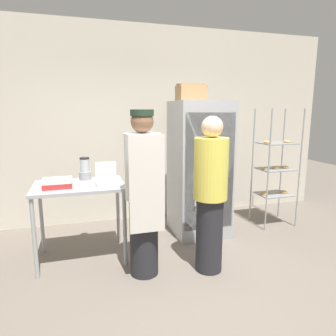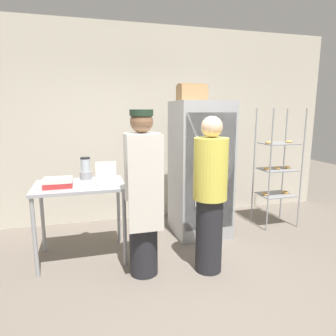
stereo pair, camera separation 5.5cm
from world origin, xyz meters
TOP-DOWN VIEW (x-y plane):
  - ground_plane at (0.00, 0.00)m, footprint 14.00×14.00m
  - back_wall at (0.00, 2.38)m, footprint 6.40×0.12m
  - refrigerator at (0.56, 1.45)m, footprint 0.76×0.76m
  - baking_rack at (1.83, 1.44)m, footprint 0.57×0.45m
  - prep_counter at (-1.09, 1.08)m, footprint 1.03×0.72m
  - donut_box at (-0.78, 0.96)m, footprint 0.24×0.21m
  - blender_pitcher at (-1.02, 1.33)m, footprint 0.15×0.15m
  - binder_stack at (-1.32, 0.99)m, footprint 0.31×0.22m
  - cardboard_storage_box at (0.44, 1.51)m, footprint 0.38×0.27m
  - person_baker at (-0.44, 0.54)m, footprint 0.38×0.40m
  - person_customer at (0.27, 0.42)m, footprint 0.36×0.36m

SIDE VIEW (x-z plane):
  - ground_plane at x=0.00m, z-range 0.00..0.00m
  - prep_counter at x=-1.09m, z-range 0.35..1.28m
  - person_customer at x=0.27m, z-range 0.02..1.74m
  - baking_rack at x=1.83m, z-range -0.01..1.79m
  - person_baker at x=-0.44m, z-range 0.04..1.82m
  - refrigerator at x=0.56m, z-range 0.00..1.90m
  - donut_box at x=-0.78m, z-range 0.85..1.11m
  - binder_stack at x=-1.32m, z-range 0.93..1.03m
  - blender_pitcher at x=-1.02m, z-range 0.91..1.19m
  - back_wall at x=0.00m, z-range 0.00..3.09m
  - cardboard_storage_box at x=0.44m, z-range 1.90..2.13m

